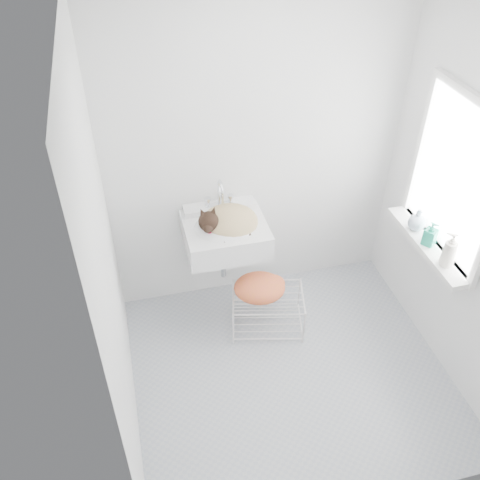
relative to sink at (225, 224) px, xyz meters
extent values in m
cube|color=#A1A4A9|center=(0.30, -0.74, -0.85)|extent=(2.20, 2.00, 0.02)
cube|color=white|center=(0.30, -0.74, 1.65)|extent=(2.20, 2.00, 0.02)
cube|color=silver|center=(0.30, 0.26, 0.40)|extent=(2.20, 0.02, 2.50)
cube|color=silver|center=(1.40, -0.74, 0.40)|extent=(0.02, 2.00, 2.50)
cube|color=silver|center=(-0.80, -0.74, 0.40)|extent=(0.02, 2.00, 2.50)
cube|color=white|center=(1.38, -0.54, 0.50)|extent=(0.01, 0.80, 1.00)
cube|color=white|center=(1.37, -0.54, 0.50)|extent=(0.04, 0.90, 1.10)
cube|color=white|center=(1.31, -0.54, -0.02)|extent=(0.16, 0.88, 0.04)
cube|color=white|center=(0.00, 0.00, 0.00)|extent=(0.59, 0.52, 0.24)
ellipsoid|color=tan|center=(0.03, -0.01, 0.03)|extent=(0.42, 0.37, 0.20)
sphere|color=black|center=(-0.13, -0.08, 0.12)|extent=(0.16, 0.16, 0.15)
torus|color=red|center=(-0.11, -0.08, 0.08)|extent=(0.14, 0.13, 0.06)
cube|color=silver|center=(0.26, -0.26, -0.70)|extent=(0.60, 0.48, 0.32)
ellipsoid|color=#E99900|center=(0.20, -0.24, -0.50)|extent=(0.43, 0.34, 0.16)
imported|color=white|center=(1.30, -0.78, 0.00)|extent=(0.11, 0.11, 0.21)
imported|color=#15886C|center=(1.30, -0.55, 0.00)|extent=(0.11, 0.11, 0.18)
imported|color=silver|center=(1.30, -0.38, 0.00)|extent=(0.14, 0.14, 0.16)
camera|label=1|loc=(-0.62, -2.95, 2.25)|focal=39.27mm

